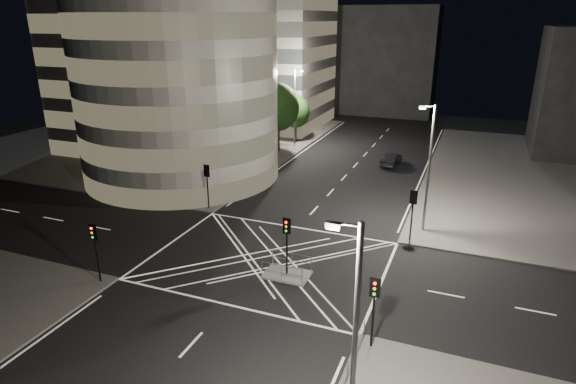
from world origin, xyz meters
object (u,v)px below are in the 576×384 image
at_px(traffic_signal_fl, 207,178).
at_px(sedan, 391,159).
at_px(central_island, 287,275).
at_px(street_lamp_right_far, 429,165).
at_px(traffic_signal_nl, 95,242).
at_px(street_lamp_right_near, 353,345).
at_px(street_lamp_left_far, 295,105).
at_px(traffic_signal_island, 287,236).
at_px(traffic_signal_fr, 413,206).
at_px(street_lamp_left_near, 228,135).
at_px(traffic_signal_nr, 374,300).

relative_size(traffic_signal_fl, sedan, 0.92).
bearing_deg(sedan, central_island, 90.51).
bearing_deg(street_lamp_right_far, traffic_signal_nl, -139.09).
bearing_deg(street_lamp_right_near, street_lamp_left_far, 113.21).
bearing_deg(sedan, traffic_signal_island, 90.51).
xyz_separation_m(traffic_signal_island, street_lamp_right_far, (7.44, 10.50, 2.63)).
relative_size(traffic_signal_nl, traffic_signal_fr, 1.00).
xyz_separation_m(traffic_signal_fl, street_lamp_left_far, (-0.64, 23.20, 2.63)).
bearing_deg(street_lamp_right_far, street_lamp_left_far, 131.94).
xyz_separation_m(street_lamp_left_far, street_lamp_right_near, (18.87, -44.00, 0.00)).
height_order(street_lamp_left_near, street_lamp_right_far, same).
distance_m(central_island, traffic_signal_nr, 9.08).
height_order(traffic_signal_fl, traffic_signal_island, same).
bearing_deg(traffic_signal_nr, street_lamp_right_far, 87.70).
height_order(traffic_signal_fl, street_lamp_right_near, street_lamp_right_near).
height_order(central_island, street_lamp_left_far, street_lamp_left_far).
relative_size(street_lamp_right_far, sedan, 2.31).
relative_size(traffic_signal_fl, traffic_signal_nl, 1.00).
relative_size(traffic_signal_island, street_lamp_left_far, 0.40).
relative_size(central_island, street_lamp_left_far, 0.30).
relative_size(street_lamp_left_far, sedan, 2.31).
bearing_deg(sedan, street_lamp_left_far, -11.00).
distance_m(central_island, traffic_signal_fr, 11.10).
distance_m(traffic_signal_fr, traffic_signal_nr, 13.60).
distance_m(traffic_signal_nl, traffic_signal_island, 12.03).
xyz_separation_m(street_lamp_right_far, sedan, (-5.59, 17.37, -4.83)).
bearing_deg(street_lamp_right_near, street_lamp_left_near, 125.97).
bearing_deg(street_lamp_left_near, street_lamp_left_far, 90.00).
relative_size(traffic_signal_nr, sedan, 0.92).
height_order(traffic_signal_island, street_lamp_right_far, street_lamp_right_far).
relative_size(traffic_signal_nl, street_lamp_left_far, 0.40).
bearing_deg(sedan, street_lamp_right_near, 102.18).
relative_size(street_lamp_right_near, sedan, 2.31).
bearing_deg(street_lamp_left_far, street_lamp_right_near, -66.79).
height_order(traffic_signal_nl, street_lamp_left_near, street_lamp_left_near).
height_order(traffic_signal_fl, street_lamp_right_far, street_lamp_right_far).
distance_m(traffic_signal_fl, sedan, 23.40).
xyz_separation_m(traffic_signal_fr, traffic_signal_nr, (0.00, -13.60, 0.00)).
relative_size(central_island, traffic_signal_fr, 0.75).
distance_m(street_lamp_left_near, street_lamp_left_far, 18.00).
bearing_deg(traffic_signal_nr, sedan, 98.50).
bearing_deg(street_lamp_right_far, traffic_signal_nr, -92.30).
bearing_deg(traffic_signal_nl, street_lamp_left_far, 90.99).
distance_m(traffic_signal_fl, street_lamp_right_far, 18.55).
xyz_separation_m(traffic_signal_fr, street_lamp_left_far, (-18.24, 23.20, 2.63)).
xyz_separation_m(traffic_signal_fl, traffic_signal_nl, (0.00, -13.60, 0.00)).
height_order(central_island, street_lamp_left_near, street_lamp_left_near).
xyz_separation_m(traffic_signal_fr, sedan, (-4.96, 19.57, -2.20)).
distance_m(central_island, street_lamp_right_near, 15.54).
distance_m(traffic_signal_fl, traffic_signal_fr, 17.60).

